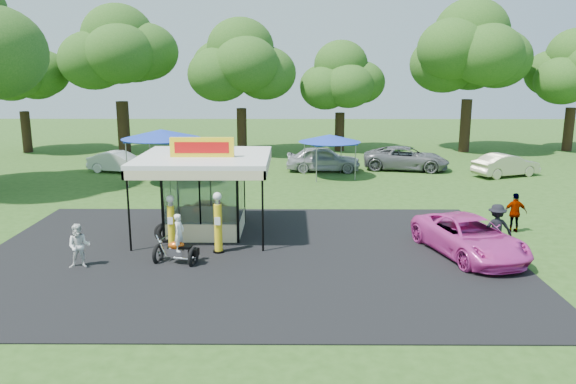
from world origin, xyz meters
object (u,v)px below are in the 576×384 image
at_px(kiosk_car, 214,209).
at_px(spectator_west, 79,246).
at_px(bg_car_e, 506,165).
at_px(spectator_east_b, 515,213).
at_px(spectator_east_a, 496,228).
at_px(bg_car_c, 323,159).
at_px(gas_station_kiosk, 206,192).
at_px(bg_car_a, 120,162).
at_px(tent_west, 161,134).
at_px(tent_east, 330,139).
at_px(a_frame_sign, 475,250).
at_px(pink_sedan, 469,237).
at_px(motorcycle, 178,244).
at_px(bg_car_d, 406,158).
at_px(bg_car_b, 216,160).
at_px(gas_pump_right, 218,224).
at_px(gas_pump_left, 171,224).

bearing_deg(kiosk_car, spectator_west, 149.67).
bearing_deg(bg_car_e, spectator_east_b, 138.77).
xyz_separation_m(spectator_east_a, bg_car_c, (-5.68, 17.19, -0.09)).
height_order(gas_station_kiosk, bg_car_c, gas_station_kiosk).
height_order(spectator_west, bg_car_a, spectator_west).
xyz_separation_m(bg_car_e, tent_west, (-21.85, -2.46, 2.27)).
xyz_separation_m(kiosk_car, tent_west, (-4.23, 8.33, 2.53)).
relative_size(spectator_east_b, tent_east, 0.43).
distance_m(spectator_west, tent_west, 15.05).
distance_m(a_frame_sign, spectator_east_a, 1.73).
height_order(pink_sedan, bg_car_c, bg_car_c).
distance_m(spectator_east_b, tent_west, 20.41).
distance_m(kiosk_car, spectator_east_b, 13.40).
relative_size(a_frame_sign, bg_car_c, 0.19).
relative_size(motorcycle, tent_west, 0.41).
height_order(bg_car_a, bg_car_d, bg_car_d).
bearing_deg(bg_car_d, bg_car_b, 102.99).
distance_m(bg_car_d, tent_west, 16.68).
bearing_deg(spectator_east_b, bg_car_c, -60.67).
relative_size(spectator_east_b, bg_car_e, 0.38).
bearing_deg(tent_east, bg_car_a, 172.96).
bearing_deg(a_frame_sign, spectator_west, 178.89).
height_order(bg_car_e, tent_west, tent_west).
xyz_separation_m(kiosk_car, bg_car_c, (5.81, 12.53, 0.37)).
bearing_deg(spectator_west, bg_car_c, 53.80).
bearing_deg(bg_car_c, kiosk_car, 157.07).
xyz_separation_m(gas_pump_right, spectator_east_a, (10.63, 0.24, -0.20)).
bearing_deg(tent_west, a_frame_sign, -44.26).
height_order(gas_station_kiosk, motorcycle, gas_station_kiosk).
xyz_separation_m(gas_pump_left, spectator_east_b, (14.27, 2.44, -0.18)).
relative_size(gas_pump_right, spectator_east_a, 1.27).
bearing_deg(spectator_west, spectator_east_a, -2.33).
relative_size(motorcycle, a_frame_sign, 2.05).
xyz_separation_m(a_frame_sign, spectator_east_a, (1.15, 1.21, 0.46)).
height_order(bg_car_a, tent_east, tent_east).
distance_m(gas_station_kiosk, pink_sedan, 10.79).
relative_size(spectator_east_b, bg_car_a, 0.40).
relative_size(gas_station_kiosk, gas_pump_right, 2.26).
relative_size(pink_sedan, bg_car_a, 1.24).
distance_m(gas_station_kiosk, spectator_east_b, 13.28).
bearing_deg(gas_station_kiosk, spectator_east_b, 0.94).
relative_size(spectator_east_a, tent_east, 0.47).
height_order(a_frame_sign, bg_car_a, bg_car_a).
bearing_deg(pink_sedan, bg_car_c, 88.83).
height_order(spectator_east_b, bg_car_c, spectator_east_b).
distance_m(a_frame_sign, bg_car_e, 18.18).
height_order(spectator_east_b, bg_car_d, spectator_east_b).
bearing_deg(pink_sedan, gas_pump_right, 163.11).
xyz_separation_m(pink_sedan, spectator_east_b, (2.92, 3.12, 0.12)).
bearing_deg(pink_sedan, tent_west, 121.73).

